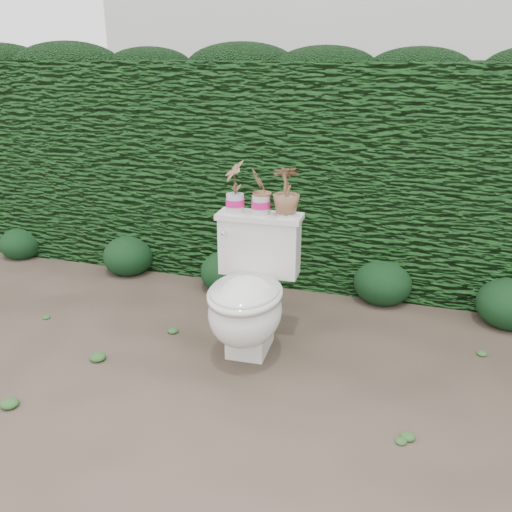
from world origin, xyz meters
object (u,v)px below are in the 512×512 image
(toilet, at_px, (249,296))
(potted_plant_left, at_px, (235,188))
(potted_plant_right, at_px, (286,192))
(potted_plant_center, at_px, (261,193))

(toilet, relative_size, potted_plant_left, 2.67)
(toilet, distance_m, potted_plant_right, 0.63)
(potted_plant_left, bearing_deg, potted_plant_right, 62.28)
(potted_plant_left, relative_size, potted_plant_center, 1.15)
(potted_plant_left, bearing_deg, toilet, 4.20)
(toilet, relative_size, potted_plant_right, 2.81)
(toilet, bearing_deg, potted_plant_left, 121.92)
(potted_plant_left, relative_size, potted_plant_right, 1.05)
(toilet, height_order, potted_plant_right, potted_plant_right)
(toilet, height_order, potted_plant_center, potted_plant_center)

